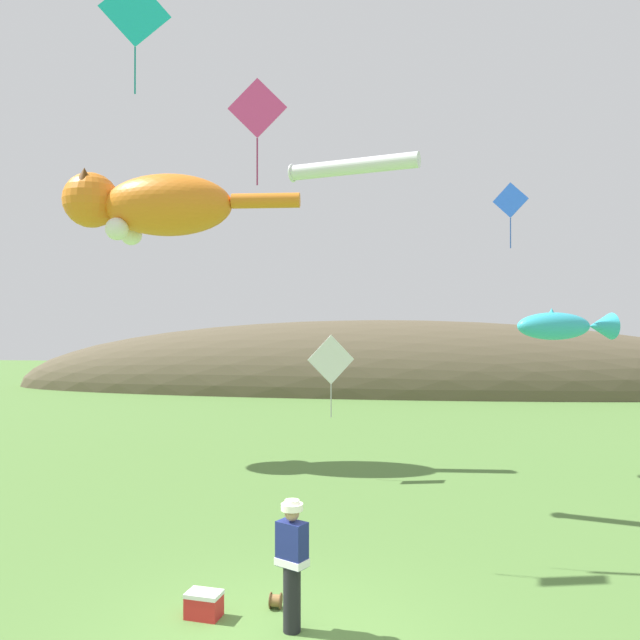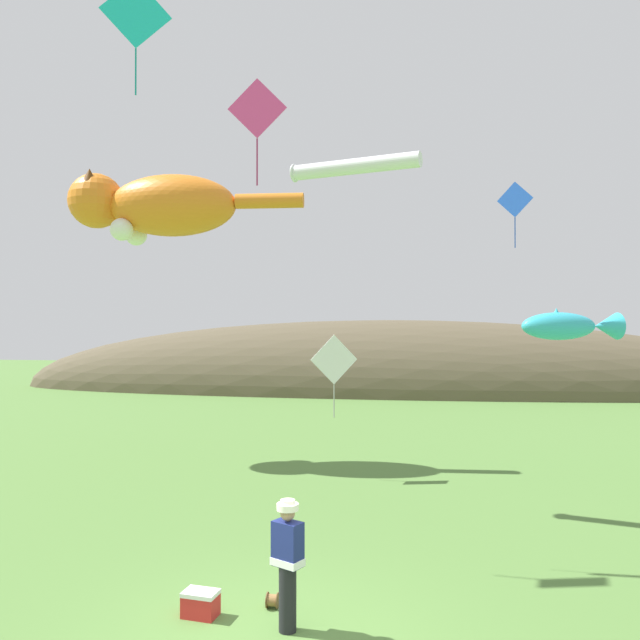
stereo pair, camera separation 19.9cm
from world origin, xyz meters
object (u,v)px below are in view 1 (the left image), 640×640
kite_diamond_pink (257,109)px  kite_spool (276,601)px  kite_tube_streamer (351,167)px  kite_giant_cat (151,206)px  kite_fish_windsock (564,326)px  festival_attendant (292,561)px  picnic_cooler (204,604)px  kite_diamond_white (331,360)px  kite_diamond_blue (510,201)px  kite_diamond_teal (135,12)px

kite_diamond_pink → kite_spool: bearing=-70.6°
kite_tube_streamer → kite_giant_cat: bearing=147.8°
kite_fish_windsock → kite_tube_streamer: (-5.76, -4.41, 3.67)m
festival_attendant → kite_spool: size_ratio=7.86×
picnic_cooler → kite_tube_streamer: 9.66m
kite_spool → picnic_cooler: 1.04m
festival_attendant → kite_giant_cat: bearing=121.9°
kite_diamond_white → kite_tube_streamer: bearing=-73.3°
kite_tube_streamer → kite_diamond_white: (-0.78, 2.61, -4.61)m
kite_fish_windsock → kite_diamond_white: 6.85m
picnic_cooler → kite_spool: bearing=23.4°
kite_spool → kite_tube_streamer: 9.37m
kite_fish_windsock → kite_diamond_blue: (-1.44, 0.33, 3.71)m
kite_fish_windsock → kite_diamond_blue: kite_diamond_blue is taller
kite_tube_streamer → kite_diamond_pink: bearing=-119.4°
kite_giant_cat → festival_attendant: bearing=-58.1°
kite_giant_cat → kite_diamond_pink: bearing=-53.9°
picnic_cooler → kite_fish_windsock: 13.14m
kite_spool → kite_diamond_pink: bearing=109.4°
picnic_cooler → kite_diamond_teal: (-2.26, 2.67, 9.93)m
kite_diamond_blue → kite_diamond_pink: 9.53m
picnic_cooler → kite_giant_cat: 13.46m
kite_diamond_blue → kite_diamond_teal: (-8.19, -7.79, 2.28)m
kite_tube_streamer → kite_diamond_blue: bearing=47.6°
kite_fish_windsock → kite_tube_streamer: 8.14m
picnic_cooler → kite_diamond_teal: bearing=130.2°
festival_attendant → kite_diamond_pink: (-1.26, 3.19, 7.30)m
picnic_cooler → kite_tube_streamer: bearing=74.3°
picnic_cooler → festival_attendant: bearing=-9.9°
kite_giant_cat → kite_spool: bearing=-57.9°
kite_diamond_white → kite_diamond_teal: size_ratio=1.00×
kite_diamond_teal → kite_spool: bearing=-35.1°
festival_attendant → kite_diamond_teal: (-3.58, 2.90, 9.16)m
festival_attendant → kite_diamond_blue: size_ratio=0.91×
picnic_cooler → kite_tube_streamer: kite_tube_streamer is taller
kite_giant_cat → kite_tube_streamer: 7.78m
kite_spool → kite_giant_cat: (-5.93, 9.45, 7.75)m
kite_spool → kite_diamond_blue: (4.98, 10.05, 7.72)m
kite_diamond_blue → kite_diamond_pink: kite_diamond_pink is taller
kite_diamond_blue → festival_attendant: bearing=-113.4°
kite_diamond_blue → kite_diamond_white: size_ratio=0.87×
kite_diamond_blue → kite_diamond_white: bearing=-157.3°
kite_spool → kite_tube_streamer: bearing=83.0°
kite_spool → kite_diamond_white: 8.50m
kite_spool → picnic_cooler: size_ratio=0.43×
kite_giant_cat → kite_diamond_blue: bearing=3.1°
kite_diamond_blue → kite_giant_cat: bearing=-176.9°
kite_diamond_teal → kite_giant_cat: bearing=110.7°
picnic_cooler → kite_tube_streamer: (1.61, 5.72, 7.62)m
kite_spool → kite_giant_cat: bearing=122.1°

